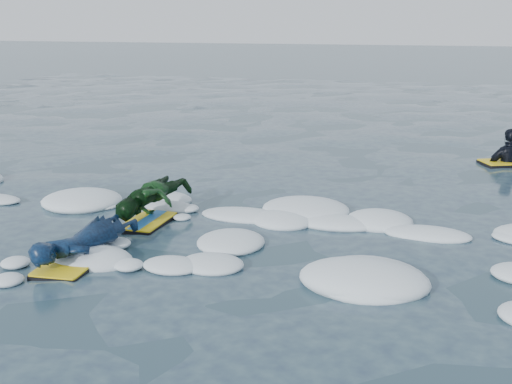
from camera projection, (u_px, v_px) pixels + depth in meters
ground at (198, 261)px, 6.91m from camera, size 120.00×120.00×0.00m
foam_band at (228, 231)px, 7.87m from camera, size 12.00×3.10×0.30m
prone_woman_unit at (83, 243)px, 6.91m from camera, size 0.79×1.53×0.37m
prone_child_unit at (153, 201)px, 8.22m from camera, size 0.85×1.39×0.51m
waiting_rider_unit at (508, 170)px, 11.45m from camera, size 1.14×0.93×1.51m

